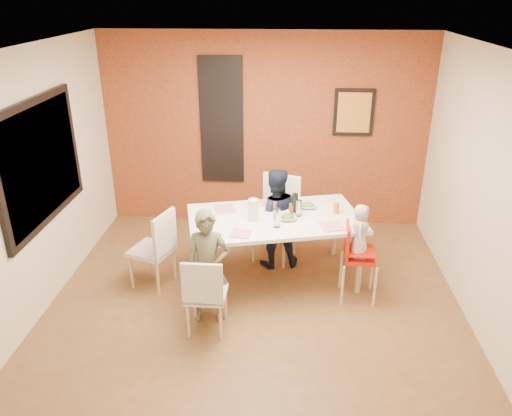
# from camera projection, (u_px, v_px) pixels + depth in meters

# --- Properties ---
(ground) EXTENTS (4.50, 4.50, 0.00)m
(ground) POSITION_uv_depth(u_px,v_px,m) (254.00, 307.00, 5.45)
(ground) COLOR brown
(ground) RESTS_ON ground
(ceiling) EXTENTS (4.50, 4.50, 0.02)m
(ceiling) POSITION_uv_depth(u_px,v_px,m) (254.00, 49.00, 4.35)
(ceiling) COLOR white
(ceiling) RESTS_ON wall_back
(wall_back) EXTENTS (4.50, 0.02, 2.70)m
(wall_back) POSITION_uv_depth(u_px,v_px,m) (265.00, 132.00, 6.95)
(wall_back) COLOR beige
(wall_back) RESTS_ON ground
(wall_front) EXTENTS (4.50, 0.02, 2.70)m
(wall_front) POSITION_uv_depth(u_px,v_px,m) (227.00, 341.00, 2.85)
(wall_front) COLOR beige
(wall_front) RESTS_ON ground
(wall_left) EXTENTS (0.02, 4.50, 2.70)m
(wall_left) POSITION_uv_depth(u_px,v_px,m) (32.00, 187.00, 5.03)
(wall_left) COLOR beige
(wall_left) RESTS_ON ground
(wall_right) EXTENTS (0.02, 4.50, 2.70)m
(wall_right) POSITION_uv_depth(u_px,v_px,m) (488.00, 198.00, 4.77)
(wall_right) COLOR beige
(wall_right) RESTS_ON ground
(brick_accent_wall) EXTENTS (4.50, 0.02, 2.70)m
(brick_accent_wall) POSITION_uv_depth(u_px,v_px,m) (265.00, 132.00, 6.93)
(brick_accent_wall) COLOR maroon
(brick_accent_wall) RESTS_ON ground
(picture_window_frame) EXTENTS (0.05, 1.70, 1.30)m
(picture_window_frame) POSITION_uv_depth(u_px,v_px,m) (40.00, 162.00, 5.13)
(picture_window_frame) COLOR black
(picture_window_frame) RESTS_ON wall_left
(picture_window_pane) EXTENTS (0.02, 1.55, 1.15)m
(picture_window_pane) POSITION_uv_depth(u_px,v_px,m) (42.00, 162.00, 5.13)
(picture_window_pane) COLOR black
(picture_window_pane) RESTS_ON wall_left
(glassblock_strip) EXTENTS (0.55, 0.03, 1.70)m
(glassblock_strip) POSITION_uv_depth(u_px,v_px,m) (222.00, 121.00, 6.89)
(glassblock_strip) COLOR silver
(glassblock_strip) RESTS_ON wall_back
(glassblock_surround) EXTENTS (0.60, 0.03, 1.76)m
(glassblock_surround) POSITION_uv_depth(u_px,v_px,m) (222.00, 121.00, 6.89)
(glassblock_surround) COLOR black
(glassblock_surround) RESTS_ON wall_back
(art_print_frame) EXTENTS (0.54, 0.03, 0.64)m
(art_print_frame) POSITION_uv_depth(u_px,v_px,m) (354.00, 112.00, 6.72)
(art_print_frame) COLOR black
(art_print_frame) RESTS_ON wall_back
(art_print_canvas) EXTENTS (0.44, 0.01, 0.54)m
(art_print_canvas) POSITION_uv_depth(u_px,v_px,m) (354.00, 113.00, 6.71)
(art_print_canvas) COLOR gold
(art_print_canvas) RESTS_ON wall_back
(dining_table) EXTENTS (2.13, 1.49, 0.81)m
(dining_table) POSITION_uv_depth(u_px,v_px,m) (275.00, 223.00, 5.69)
(dining_table) COLOR white
(dining_table) RESTS_ON ground
(chair_near) EXTENTS (0.40, 0.40, 0.85)m
(chair_near) POSITION_uv_depth(u_px,v_px,m) (205.00, 292.00, 4.86)
(chair_near) COLOR silver
(chair_near) RESTS_ON ground
(chair_far) EXTENTS (0.63, 0.63, 1.06)m
(chair_far) POSITION_uv_depth(u_px,v_px,m) (278.00, 213.00, 6.29)
(chair_far) COLOR white
(chair_far) RESTS_ON ground
(chair_left) EXTENTS (0.55, 0.55, 0.93)m
(chair_left) POSITION_uv_depth(u_px,v_px,m) (157.00, 245.00, 5.64)
(chair_left) COLOR silver
(chair_left) RESTS_ON ground
(high_chair) EXTENTS (0.39, 0.39, 0.89)m
(high_chair) POSITION_uv_depth(u_px,v_px,m) (356.00, 255.00, 5.42)
(high_chair) COLOR red
(high_chair) RESTS_ON ground
(child_near) EXTENTS (0.47, 0.32, 1.23)m
(child_near) POSITION_uv_depth(u_px,v_px,m) (208.00, 267.00, 5.02)
(child_near) COLOR brown
(child_near) RESTS_ON ground
(child_far) EXTENTS (0.69, 0.59, 1.26)m
(child_far) POSITION_uv_depth(u_px,v_px,m) (274.00, 218.00, 6.05)
(child_far) COLOR black
(child_far) RESTS_ON ground
(toddler) EXTENTS (0.23, 0.32, 0.60)m
(toddler) POSITION_uv_depth(u_px,v_px,m) (360.00, 231.00, 5.30)
(toddler) COLOR beige
(toddler) RESTS_ON high_chair
(plate_near_left) EXTENTS (0.24, 0.24, 0.01)m
(plate_near_left) POSITION_uv_depth(u_px,v_px,m) (241.00, 234.00, 5.27)
(plate_near_left) COLOR silver
(plate_near_left) RESTS_ON dining_table
(plate_far_mid) EXTENTS (0.27, 0.27, 0.01)m
(plate_far_mid) POSITION_uv_depth(u_px,v_px,m) (270.00, 203.00, 6.02)
(plate_far_mid) COLOR white
(plate_far_mid) RESTS_ON dining_table
(plate_near_right) EXTENTS (0.30, 0.30, 0.01)m
(plate_near_right) POSITION_uv_depth(u_px,v_px,m) (332.00, 226.00, 5.43)
(plate_near_right) COLOR white
(plate_near_right) RESTS_ON dining_table
(plate_far_left) EXTENTS (0.28, 0.28, 0.01)m
(plate_far_left) POSITION_uv_depth(u_px,v_px,m) (225.00, 209.00, 5.85)
(plate_far_left) COLOR white
(plate_far_left) RESTS_ON dining_table
(salad_bowl_a) EXTENTS (0.22, 0.22, 0.05)m
(salad_bowl_a) POSITION_uv_depth(u_px,v_px,m) (288.00, 218.00, 5.59)
(salad_bowl_a) COLOR silver
(salad_bowl_a) RESTS_ON dining_table
(salad_bowl_b) EXTENTS (0.21, 0.21, 0.05)m
(salad_bowl_b) POSITION_uv_depth(u_px,v_px,m) (308.00, 206.00, 5.89)
(salad_bowl_b) COLOR silver
(salad_bowl_b) RESTS_ON dining_table
(wine_bottle) EXTENTS (0.07, 0.07, 0.26)m
(wine_bottle) POSITION_uv_depth(u_px,v_px,m) (295.00, 204.00, 5.67)
(wine_bottle) COLOR black
(wine_bottle) RESTS_ON dining_table
(wine_glass_a) EXTENTS (0.08, 0.08, 0.22)m
(wine_glass_a) POSITION_uv_depth(u_px,v_px,m) (277.00, 218.00, 5.39)
(wine_glass_a) COLOR silver
(wine_glass_a) RESTS_ON dining_table
(wine_glass_b) EXTENTS (0.07, 0.07, 0.19)m
(wine_glass_b) POSITION_uv_depth(u_px,v_px,m) (299.00, 208.00, 5.65)
(wine_glass_b) COLOR white
(wine_glass_b) RESTS_ON dining_table
(paper_towel_roll) EXTENTS (0.11, 0.11, 0.25)m
(paper_towel_roll) POSITION_uv_depth(u_px,v_px,m) (253.00, 210.00, 5.53)
(paper_towel_roll) COLOR white
(paper_towel_roll) RESTS_ON dining_table
(condiment_red) EXTENTS (0.04, 0.04, 0.14)m
(condiment_red) POSITION_uv_depth(u_px,v_px,m) (292.00, 212.00, 5.63)
(condiment_red) COLOR red
(condiment_red) RESTS_ON dining_table
(condiment_green) EXTENTS (0.04, 0.04, 0.14)m
(condiment_green) POSITION_uv_depth(u_px,v_px,m) (291.00, 209.00, 5.68)
(condiment_green) COLOR #346B23
(condiment_green) RESTS_ON dining_table
(condiment_brown) EXTENTS (0.04, 0.04, 0.15)m
(condiment_brown) POSITION_uv_depth(u_px,v_px,m) (275.00, 208.00, 5.70)
(condiment_brown) COLOR brown
(condiment_brown) RESTS_ON dining_table
(sippy_cup) EXTENTS (0.07, 0.07, 0.12)m
(sippy_cup) POSITION_uv_depth(u_px,v_px,m) (336.00, 208.00, 5.74)
(sippy_cup) COLOR orange
(sippy_cup) RESTS_ON dining_table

